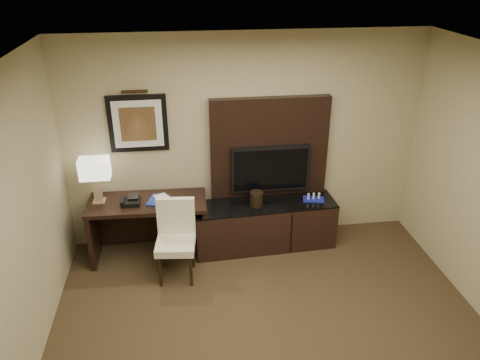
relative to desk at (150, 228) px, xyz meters
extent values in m
cube|color=silver|center=(1.26, -2.15, 2.32)|extent=(4.50, 5.00, 0.01)
cube|color=tan|center=(1.26, 0.35, 0.97)|extent=(4.50, 0.01, 2.70)
cube|color=black|center=(0.00, 0.00, 0.00)|extent=(1.45, 0.66, 0.77)
cube|color=black|center=(1.47, 0.00, -0.07)|extent=(1.83, 0.59, 0.62)
cube|color=black|center=(1.56, 0.29, 0.89)|extent=(1.50, 0.12, 1.30)
cube|color=black|center=(1.56, 0.19, 0.64)|extent=(1.00, 0.08, 0.60)
cube|color=black|center=(-0.04, 0.33, 1.27)|extent=(0.70, 0.04, 0.70)
cylinder|color=#3A2812|center=(-0.04, 0.29, 1.67)|extent=(0.04, 0.04, 0.30)
cube|color=#172B9A|center=(0.14, -0.01, 0.39)|extent=(0.29, 0.34, 0.02)
imported|color=tan|center=(0.11, 0.00, 0.49)|extent=(0.15, 0.09, 0.22)
cylinder|color=black|center=(1.35, -0.02, 0.33)|extent=(0.19, 0.19, 0.19)
camera|label=1|loc=(0.45, -5.11, 3.11)|focal=35.00mm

